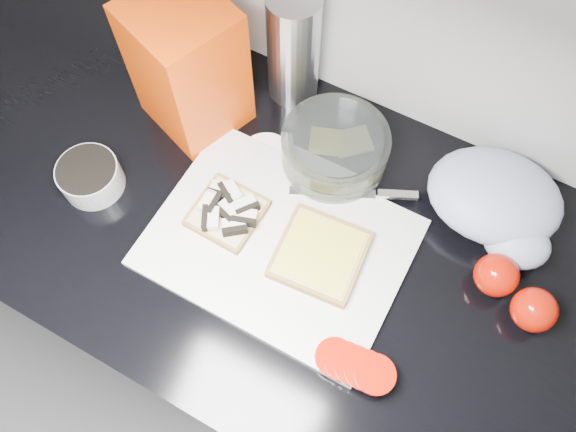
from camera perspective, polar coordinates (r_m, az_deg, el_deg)
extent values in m
cube|color=black|center=(1.36, 0.90, -9.99)|extent=(3.50, 0.60, 0.86)
cube|color=black|center=(0.93, 1.30, -2.45)|extent=(3.50, 0.64, 0.04)
cube|color=silver|center=(0.90, -0.91, -2.72)|extent=(0.40, 0.30, 0.01)
cube|color=beige|center=(0.91, -6.20, 0.30)|extent=(0.11, 0.11, 0.01)
cube|color=silver|center=(0.92, -6.76, 2.68)|extent=(0.04, 0.03, 0.01)
cube|color=black|center=(0.92, -6.76, 2.68)|extent=(0.04, 0.02, 0.02)
cube|color=silver|center=(0.91, -5.72, 2.49)|extent=(0.04, 0.04, 0.01)
cube|color=black|center=(0.91, -5.72, 2.49)|extent=(0.04, 0.03, 0.02)
cube|color=silver|center=(0.90, -4.38, 1.16)|extent=(0.04, 0.04, 0.01)
cube|color=black|center=(0.90, -4.38, 1.16)|extent=(0.03, 0.04, 0.02)
cube|color=silver|center=(0.91, -8.06, 1.44)|extent=(0.02, 0.04, 0.01)
cube|color=black|center=(0.91, -8.06, 1.44)|extent=(0.01, 0.04, 0.02)
cube|color=silver|center=(0.90, -6.05, 0.56)|extent=(0.04, 0.03, 0.01)
cube|color=black|center=(0.90, -6.05, 0.56)|extent=(0.04, 0.02, 0.02)
cube|color=silver|center=(0.89, -5.49, -0.89)|extent=(0.04, 0.04, 0.01)
cube|color=black|center=(0.89, -5.49, -0.89)|extent=(0.04, 0.03, 0.02)
cube|color=silver|center=(0.89, -7.68, -0.24)|extent=(0.04, 0.04, 0.01)
cube|color=black|center=(0.89, -7.68, -0.24)|extent=(0.03, 0.04, 0.02)
cube|color=silver|center=(0.89, -4.37, 0.02)|extent=(0.04, 0.03, 0.01)
cube|color=black|center=(0.89, -4.37, 0.02)|extent=(0.04, 0.02, 0.02)
cube|color=beige|center=(0.88, 3.27, -3.93)|extent=(0.14, 0.14, 0.02)
cube|color=gold|center=(0.87, 3.30, -3.68)|extent=(0.12, 0.12, 0.00)
cylinder|color=#B21304|center=(0.84, 4.78, -14.11)|extent=(0.08, 0.08, 0.01)
cylinder|color=#B21304|center=(0.84, 5.78, -14.49)|extent=(0.08, 0.08, 0.01)
cylinder|color=#B21304|center=(0.83, 6.79, -14.86)|extent=(0.07, 0.07, 0.01)
cylinder|color=#B21304|center=(0.83, 7.82, -15.24)|extent=(0.07, 0.07, 0.01)
cylinder|color=#B21304|center=(0.82, 8.86, -15.61)|extent=(0.06, 0.06, 0.01)
cube|color=silver|center=(0.94, 4.53, 2.41)|extent=(0.14, 0.08, 0.00)
cube|color=silver|center=(0.94, 11.08, 2.13)|extent=(0.07, 0.04, 0.01)
cylinder|color=#969B9B|center=(0.99, -19.42, 3.76)|extent=(0.10, 0.10, 0.05)
cylinder|color=black|center=(0.97, -19.79, 4.37)|extent=(0.10, 0.10, 0.01)
cylinder|color=white|center=(0.98, -2.23, 6.10)|extent=(0.10, 0.10, 0.01)
cylinder|color=silver|center=(0.95, 4.75, 6.71)|extent=(0.18, 0.18, 0.07)
cube|color=gold|center=(0.95, 3.83, 6.65)|extent=(0.07, 0.06, 0.04)
cube|color=#D2C67D|center=(0.97, 6.38, 6.41)|extent=(0.08, 0.08, 0.01)
cube|color=red|center=(0.96, -10.12, 14.64)|extent=(0.19, 0.19, 0.24)
cylinder|color=silver|center=(0.99, 0.56, 16.70)|extent=(0.09, 0.09, 0.22)
ellipsoid|color=#9DA7C1|center=(0.95, 20.24, 1.90)|extent=(0.24, 0.20, 0.09)
ellipsoid|color=#9DA7C1|center=(0.94, 22.20, -2.54)|extent=(0.11, 0.10, 0.07)
sphere|color=#B21304|center=(0.91, 20.41, -5.65)|extent=(0.07, 0.07, 0.07)
sphere|color=#B21304|center=(0.91, 23.71, -8.72)|extent=(0.07, 0.07, 0.07)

